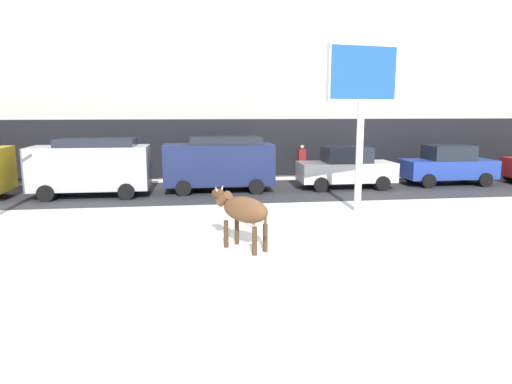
{
  "coord_description": "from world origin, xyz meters",
  "views": [
    {
      "loc": [
        -2.32,
        -10.91,
        3.47
      ],
      "look_at": [
        -0.54,
        2.31,
        1.1
      ],
      "focal_mm": 32.73,
      "sensor_mm": 36.0,
      "label": 1
    }
  ],
  "objects_px": {
    "car_navy_van": "(219,162)",
    "pedestrian_near_billboard": "(302,162)",
    "billboard": "(362,83)",
    "car_white_sedan": "(346,168)",
    "car_blue_sedan": "(448,165)",
    "cow_brown": "(243,210)",
    "car_silver_van": "(91,166)"
  },
  "relations": [
    {
      "from": "car_blue_sedan",
      "to": "cow_brown",
      "type": "bearing_deg",
      "value": -139.74
    },
    {
      "from": "billboard",
      "to": "cow_brown",
      "type": "bearing_deg",
      "value": -138.6
    },
    {
      "from": "car_silver_van",
      "to": "car_blue_sedan",
      "type": "bearing_deg",
      "value": 3.33
    },
    {
      "from": "billboard",
      "to": "pedestrian_near_billboard",
      "type": "height_order",
      "value": "billboard"
    },
    {
      "from": "car_navy_van",
      "to": "pedestrian_near_billboard",
      "type": "distance_m",
      "value": 5.11
    },
    {
      "from": "car_silver_van",
      "to": "car_navy_van",
      "type": "relative_size",
      "value": 1.0
    },
    {
      "from": "cow_brown",
      "to": "car_white_sedan",
      "type": "xyz_separation_m",
      "value": [
        5.51,
        8.57,
        -0.09
      ]
    },
    {
      "from": "car_white_sedan",
      "to": "pedestrian_near_billboard",
      "type": "xyz_separation_m",
      "value": [
        -1.36,
        2.75,
        -0.03
      ]
    },
    {
      "from": "pedestrian_near_billboard",
      "to": "car_silver_van",
      "type": "bearing_deg",
      "value": -160.67
    },
    {
      "from": "car_white_sedan",
      "to": "pedestrian_near_billboard",
      "type": "height_order",
      "value": "car_white_sedan"
    },
    {
      "from": "car_white_sedan",
      "to": "car_blue_sedan",
      "type": "relative_size",
      "value": 1.0
    },
    {
      "from": "car_silver_van",
      "to": "car_blue_sedan",
      "type": "distance_m",
      "value": 15.86
    },
    {
      "from": "car_white_sedan",
      "to": "car_navy_van",
      "type": "bearing_deg",
      "value": -179.47
    },
    {
      "from": "car_silver_van",
      "to": "car_white_sedan",
      "type": "distance_m",
      "value": 10.81
    },
    {
      "from": "billboard",
      "to": "car_silver_van",
      "type": "distance_m",
      "value": 10.95
    },
    {
      "from": "cow_brown",
      "to": "car_white_sedan",
      "type": "relative_size",
      "value": 0.41
    },
    {
      "from": "billboard",
      "to": "car_blue_sedan",
      "type": "relative_size",
      "value": 1.32
    },
    {
      "from": "car_navy_van",
      "to": "car_white_sedan",
      "type": "distance_m",
      "value": 5.63
    },
    {
      "from": "car_blue_sedan",
      "to": "car_white_sedan",
      "type": "bearing_deg",
      "value": -175.9
    },
    {
      "from": "cow_brown",
      "to": "car_navy_van",
      "type": "distance_m",
      "value": 8.52
    },
    {
      "from": "cow_brown",
      "to": "car_silver_van",
      "type": "distance_m",
      "value": 9.6
    },
    {
      "from": "billboard",
      "to": "car_white_sedan",
      "type": "xyz_separation_m",
      "value": [
        1.13,
        4.71,
        -3.41
      ]
    },
    {
      "from": "car_navy_van",
      "to": "car_white_sedan",
      "type": "relative_size",
      "value": 1.1
    },
    {
      "from": "car_navy_van",
      "to": "car_white_sedan",
      "type": "xyz_separation_m",
      "value": [
        5.62,
        0.05,
        -0.33
      ]
    },
    {
      "from": "car_white_sedan",
      "to": "car_blue_sedan",
      "type": "xyz_separation_m",
      "value": [
        5.03,
        0.36,
        0.0
      ]
    },
    {
      "from": "car_navy_van",
      "to": "car_blue_sedan",
      "type": "distance_m",
      "value": 10.67
    },
    {
      "from": "cow_brown",
      "to": "pedestrian_near_billboard",
      "type": "xyz_separation_m",
      "value": [
        4.15,
        11.32,
        -0.11
      ]
    },
    {
      "from": "cow_brown",
      "to": "car_white_sedan",
      "type": "bearing_deg",
      "value": 57.25
    },
    {
      "from": "billboard",
      "to": "pedestrian_near_billboard",
      "type": "relative_size",
      "value": 3.21
    },
    {
      "from": "car_blue_sedan",
      "to": "car_silver_van",
      "type": "bearing_deg",
      "value": -176.67
    },
    {
      "from": "car_navy_van",
      "to": "car_white_sedan",
      "type": "bearing_deg",
      "value": 0.53
    },
    {
      "from": "car_white_sedan",
      "to": "pedestrian_near_billboard",
      "type": "distance_m",
      "value": 3.07
    }
  ]
}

